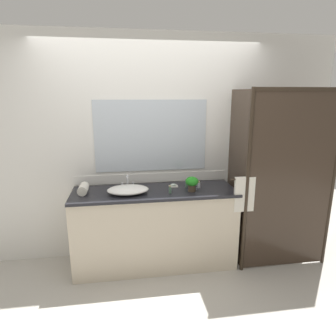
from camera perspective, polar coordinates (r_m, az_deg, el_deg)
name	(u,v)px	position (r m, az deg, el deg)	size (l,w,h in m)	color
ground_plane	(155,263)	(3.65, -2.45, -17.89)	(8.00, 8.00, 0.00)	#B7B2A8
wall_back_with_mirror	(151,149)	(3.49, -3.29, 3.71)	(4.40, 0.06, 2.60)	silver
vanity_cabinet	(155,228)	(3.44, -2.55, -11.43)	(1.80, 0.58, 0.90)	beige
shower_enclosure	(272,180)	(3.42, 19.45, -2.17)	(1.20, 0.59, 2.00)	#2D2319
sink_basin	(128,190)	(3.19, -7.75, -4.18)	(0.44, 0.31, 0.08)	white
faucet	(128,183)	(3.37, -7.82, -2.96)	(0.17, 0.14, 0.15)	silver
potted_plant	(192,183)	(3.21, 4.64, -2.83)	(0.14, 0.14, 0.16)	#473828
soap_dish	(173,186)	(3.38, 1.05, -3.41)	(0.10, 0.07, 0.04)	silver
amenity_bottle_lotion	(199,185)	(3.36, 6.00, -3.23)	(0.03, 0.03, 0.08)	silver
amenity_bottle_conditioner	(186,183)	(3.37, 3.59, -3.00)	(0.03, 0.03, 0.09)	#4C7056
amenity_bottle_shampoo	(170,190)	(3.16, 0.41, -4.18)	(0.03, 0.03, 0.08)	#4C7056
rolled_towel_near_edge	(83,189)	(3.28, -16.03, -3.89)	(0.10, 0.10, 0.20)	silver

